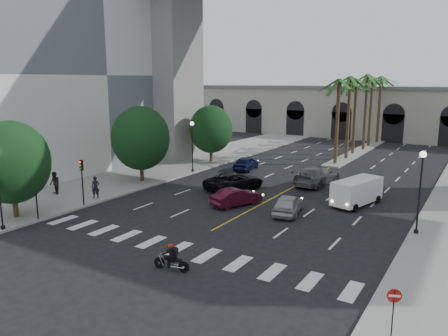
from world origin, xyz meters
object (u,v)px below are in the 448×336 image
Objects in this scene: car_e at (246,163)px; cargo_van at (357,191)px; pedestrian_a at (96,187)px; traffic_signal_far at (82,175)px; car_d at (317,176)px; lamp_post_left_far at (192,142)px; car_a at (288,204)px; lamp_post_right at (420,185)px; do_not_enter_sign at (394,304)px; motorcycle_rider at (172,258)px; car_b at (236,197)px; car_c at (234,181)px; traffic_signal_near at (35,186)px; pedestrian_b at (55,183)px.

car_e is 15.63m from cargo_van.
cargo_van is 20.67m from pedestrian_a.
traffic_signal_far is 20.63m from car_d.
car_a is at bearing -29.45° from lamp_post_left_far.
lamp_post_right is at bearing 168.68° from car_a.
lamp_post_left_far reaches higher than do_not_enter_sign.
cargo_van is (4.85, 16.75, 0.49)m from motorcycle_rider.
lamp_post_left_far is 1.29× the size of car_b.
motorcycle_rider is 17.01m from car_c.
car_c is at bearing 55.62° from traffic_signal_far.
lamp_post_right is at bearing 142.86° from car_d.
traffic_signal_near is at bearing 25.48° from car_a.
car_c is 7.87m from car_d.
motorcycle_rider is 0.91× the size of do_not_enter_sign.
car_c is at bearing -28.32° from lamp_post_left_far.
car_a is (1.20, 12.00, 0.07)m from motorcycle_rider.
cargo_van is (7.91, 4.88, 0.46)m from car_b.
cargo_van is (10.49, 0.71, 0.36)m from car_c.
car_d is at bearing 51.51° from traffic_signal_far.
lamp_post_right is 25.02m from traffic_signal_near.
pedestrian_a reaches higher than car_b.
lamp_post_left_far reaches higher than pedestrian_a.
cargo_van is at bearing -125.44° from car_b.
traffic_signal_far is 0.71× the size of cargo_van.
pedestrian_b is (-22.23, -10.34, -0.04)m from cargo_van.
lamp_post_left_far is at bearing -9.58° from car_c.
traffic_signal_far is at bearing 58.48° from car_d.
cargo_van is at bearing -157.40° from car_c.
traffic_signal_near is (0.10, -18.50, -0.71)m from lamp_post_left_far.
car_d is (12.80, 20.10, -1.65)m from traffic_signal_near.
car_d is (12.90, 1.60, -2.36)m from lamp_post_left_far.
car_a is 2.37× the size of pedestrian_a.
car_d is 3.09× the size of pedestrian_b.
motorcycle_rider is 0.48× the size of car_b.
car_b is 0.94× the size of car_e.
do_not_enter_sign is at bearing -41.19° from lamp_post_left_far.
car_e is at bearing -41.77° from car_b.
car_a is (14.06, 10.51, -1.79)m from traffic_signal_near.
traffic_signal_near reaches higher than do_not_enter_sign.
car_b is 2.33× the size of pedestrian_a.
car_b is at bearing -39.35° from lamp_post_left_far.
cargo_van is (17.71, 11.26, -1.37)m from traffic_signal_far.
motorcycle_rider is 1.04× the size of pedestrian_b.
lamp_post_left_far is 18.51m from traffic_signal_near.
do_not_enter_sign is (10.78, -0.78, 0.93)m from motorcycle_rider.
traffic_signal_near is at bearing 69.54° from car_b.
pedestrian_b is at bearing 141.70° from do_not_enter_sign.
pedestrian_a reaches higher than motorcycle_rider.
car_a is 0.82× the size of cargo_van.
car_a is at bearing -16.43° from pedestrian_a.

